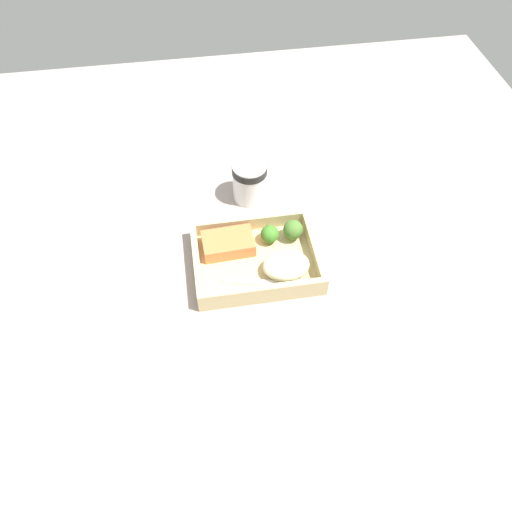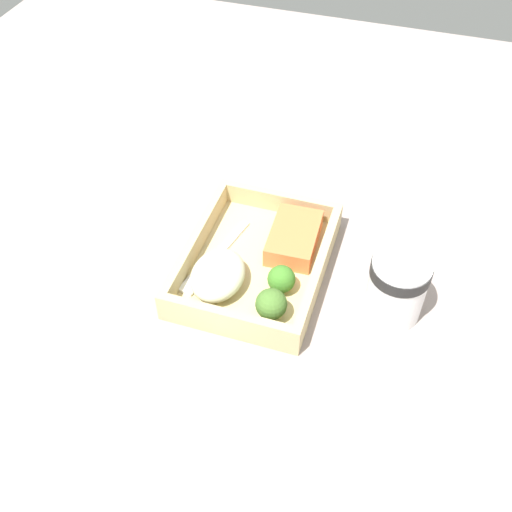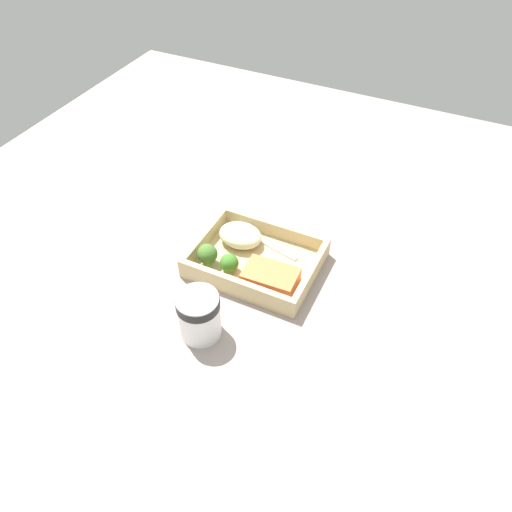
% 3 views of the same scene
% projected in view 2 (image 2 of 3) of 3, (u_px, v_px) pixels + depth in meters
% --- Properties ---
extents(ground_plane, '(1.60, 1.60, 0.02)m').
position_uv_depth(ground_plane, '(256.00, 274.00, 0.85)').
color(ground_plane, gray).
extents(takeout_tray, '(0.25, 0.19, 0.01)m').
position_uv_depth(takeout_tray, '(256.00, 266.00, 0.84)').
color(takeout_tray, tan).
rests_on(takeout_tray, ground_plane).
extents(tray_rim, '(0.25, 0.19, 0.03)m').
position_uv_depth(tray_rim, '(256.00, 255.00, 0.82)').
color(tray_rim, tan).
rests_on(tray_rim, takeout_tray).
extents(salmon_fillet, '(0.10, 0.07, 0.03)m').
position_uv_depth(salmon_fillet, '(294.00, 238.00, 0.85)').
color(salmon_fillet, '#F57640').
rests_on(salmon_fillet, takeout_tray).
extents(mashed_potatoes, '(0.09, 0.07, 0.04)m').
position_uv_depth(mashed_potatoes, '(218.00, 275.00, 0.79)').
color(mashed_potatoes, beige).
rests_on(mashed_potatoes, takeout_tray).
extents(broccoli_floret_1, '(0.04, 0.04, 0.04)m').
position_uv_depth(broccoli_floret_1, '(281.00, 279.00, 0.78)').
color(broccoli_floret_1, '#72A159').
rests_on(broccoli_floret_1, takeout_tray).
extents(broccoli_floret_2, '(0.04, 0.04, 0.05)m').
position_uv_depth(broccoli_floret_2, '(271.00, 305.00, 0.75)').
color(broccoli_floret_2, '#86AA5A').
rests_on(broccoli_floret_2, takeout_tray).
extents(fork, '(0.16, 0.05, 0.00)m').
position_uv_depth(fork, '(212.00, 261.00, 0.83)').
color(fork, white).
rests_on(fork, takeout_tray).
extents(paper_cup, '(0.08, 0.08, 0.09)m').
position_uv_depth(paper_cup, '(397.00, 285.00, 0.75)').
color(paper_cup, white).
rests_on(paper_cup, ground_plane).
extents(receipt_slip, '(0.15, 0.17, 0.00)m').
position_uv_depth(receipt_slip, '(172.00, 390.00, 0.71)').
color(receipt_slip, white).
rests_on(receipt_slip, ground_plane).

